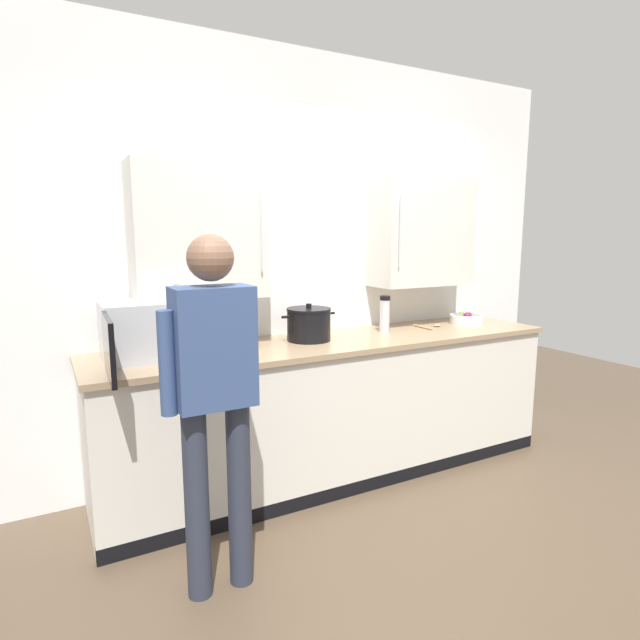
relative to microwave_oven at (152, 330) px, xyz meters
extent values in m
plane|color=#4C3D2D|center=(1.18, -0.79, -1.11)|extent=(9.49, 9.49, 0.00)
cube|color=white|center=(1.18, 0.36, 0.32)|extent=(4.26, 0.10, 2.86)
cube|color=beige|center=(0.33, 0.15, 0.55)|extent=(0.79, 0.32, 0.80)
cylinder|color=#B7BABF|center=(0.66, -0.02, 0.55)|extent=(0.01, 0.01, 0.48)
cube|color=beige|center=(2.03, 0.15, 0.55)|extent=(0.79, 0.32, 0.80)
cylinder|color=#B7BABF|center=(1.70, -0.02, 0.55)|extent=(0.01, 0.01, 0.48)
cube|color=beige|center=(1.18, -0.04, -0.65)|extent=(3.14, 0.68, 0.91)
cube|color=#937A5B|center=(1.18, -0.04, -0.18)|extent=(3.18, 0.72, 0.03)
cube|color=black|center=(1.18, -0.35, -1.06)|extent=(3.14, 0.04, 0.09)
cube|color=#B7BABF|center=(0.03, 0.02, 0.00)|extent=(0.58, 0.38, 0.32)
cube|color=beige|center=(-0.05, 0.01, 0.00)|extent=(0.38, 0.33, 0.26)
cube|color=black|center=(0.24, -0.18, 0.00)|extent=(0.16, 0.01, 0.30)
cube|color=black|center=(-0.27, -0.39, 0.00)|extent=(0.04, 0.42, 0.30)
cylinder|color=#B7BABF|center=(1.61, 0.02, -0.05)|extent=(0.07, 0.07, 0.23)
cylinder|color=black|center=(1.61, 0.02, 0.08)|extent=(0.07, 0.07, 0.03)
cylinder|color=black|center=(1.00, 0.02, -0.06)|extent=(0.29, 0.29, 0.20)
cylinder|color=black|center=(1.00, 0.02, 0.04)|extent=(0.29, 0.29, 0.02)
cylinder|color=black|center=(1.00, 0.02, 0.07)|extent=(0.04, 0.04, 0.03)
cylinder|color=black|center=(0.84, 0.02, 0.01)|extent=(0.05, 0.02, 0.02)
cylinder|color=black|center=(1.17, 0.02, 0.01)|extent=(0.05, 0.02, 0.02)
cylinder|color=white|center=(2.39, 0.01, -0.13)|extent=(0.26, 0.26, 0.07)
cylinder|color=slate|center=(2.39, 0.01, -0.11)|extent=(0.21, 0.21, 0.04)
sphere|color=#5B9333|center=(2.35, -0.01, -0.10)|extent=(0.04, 0.04, 0.04)
sphere|color=#5B9333|center=(2.39, 0.07, -0.10)|extent=(0.04, 0.04, 0.04)
sphere|color=red|center=(2.37, -0.02, -0.09)|extent=(0.05, 0.05, 0.05)
sphere|color=orange|center=(2.40, 0.05, -0.09)|extent=(0.05, 0.05, 0.05)
sphere|color=#511E5B|center=(2.35, -0.04, -0.09)|extent=(0.06, 0.06, 0.06)
cylinder|color=tan|center=(1.96, 0.02, -0.15)|extent=(0.01, 0.22, 0.01)
ellipsoid|color=tan|center=(2.10, 0.02, -0.15)|extent=(0.06, 0.04, 0.02)
cube|color=tan|center=(0.55, 0.02, -0.06)|extent=(0.11, 0.15, 0.21)
cylinder|color=black|center=(0.51, 0.00, 0.07)|extent=(0.02, 0.02, 0.05)
cylinder|color=black|center=(0.55, 0.00, 0.08)|extent=(0.02, 0.02, 0.08)
cylinder|color=black|center=(0.59, 0.00, 0.08)|extent=(0.02, 0.02, 0.07)
cylinder|color=#282D3D|center=(0.01, -0.81, -0.66)|extent=(0.11, 0.11, 0.89)
cylinder|color=#282D3D|center=(0.21, -0.81, -0.66)|extent=(0.11, 0.11, 0.89)
cube|color=#334775|center=(0.11, -0.81, 0.05)|extent=(0.34, 0.20, 0.53)
sphere|color=brown|center=(0.11, -0.81, 0.43)|extent=(0.20, 0.20, 0.20)
cylinder|color=brown|center=(0.17, -0.56, 0.15)|extent=(0.29, 0.54, 0.26)
cylinder|color=#334775|center=(-0.09, -0.81, 0.00)|extent=(0.07, 0.07, 0.45)
camera|label=1|loc=(-0.53, -2.96, 0.53)|focal=29.07mm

